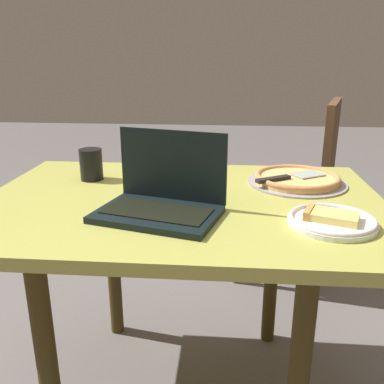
# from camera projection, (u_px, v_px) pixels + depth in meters

# --- Properties ---
(dining_table) EXTENTS (1.23, 0.84, 0.74)m
(dining_table) POSITION_uv_depth(u_px,v_px,m) (182.00, 225.00, 1.30)
(dining_table) COLOR #AAA94A
(dining_table) RESTS_ON ground_plane
(laptop) EXTENTS (0.37, 0.30, 0.22)m
(laptop) POSITION_uv_depth(u_px,v_px,m) (162.00, 197.00, 1.14)
(laptop) COLOR black
(laptop) RESTS_ON dining_table
(pizza_plate) EXTENTS (0.23, 0.23, 0.04)m
(pizza_plate) POSITION_uv_depth(u_px,v_px,m) (332.00, 220.00, 1.07)
(pizza_plate) COLOR white
(pizza_plate) RESTS_ON dining_table
(pizza_tray) EXTENTS (0.33, 0.33, 0.04)m
(pizza_tray) POSITION_uv_depth(u_px,v_px,m) (297.00, 179.00, 1.41)
(pizza_tray) COLOR #999399
(pizza_tray) RESTS_ON dining_table
(table_knife) EXTENTS (0.17, 0.18, 0.01)m
(table_knife) POSITION_uv_depth(u_px,v_px,m) (153.00, 179.00, 1.46)
(table_knife) COLOR #B0C7BE
(table_knife) RESTS_ON dining_table
(drink_cup) EXTENTS (0.08, 0.08, 0.11)m
(drink_cup) POSITION_uv_depth(u_px,v_px,m) (91.00, 164.00, 1.45)
(drink_cup) COLOR black
(drink_cup) RESTS_ON dining_table
(chair_near) EXTENTS (0.55, 0.55, 0.96)m
(chair_near) POSITION_uv_depth(u_px,v_px,m) (303.00, 182.00, 2.13)
(chair_near) COLOR #533823
(chair_near) RESTS_ON ground_plane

